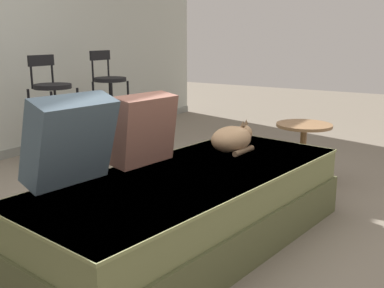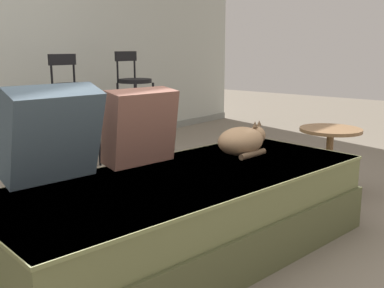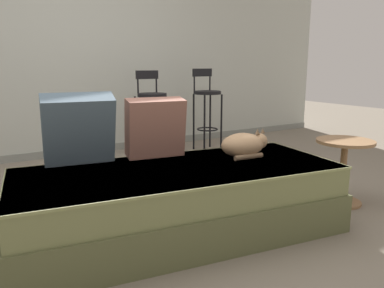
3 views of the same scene
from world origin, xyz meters
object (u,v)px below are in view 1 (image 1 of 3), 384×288
Objects in this scene: side_table at (303,146)px; throw_pillow_corner at (70,140)px; bar_stool_by_doorway at (110,91)px; throw_pillow_middle at (144,129)px; bar_stool_near_window at (53,102)px; couch at (193,208)px; cat at (233,139)px.

throw_pillow_corner is at bearing 162.44° from side_table.
bar_stool_by_doorway is 2.02× the size of side_table.
bar_stool_by_doorway is at bearing 86.10° from side_table.
bar_stool_near_window reaches higher than throw_pillow_middle.
couch is 4.20× the size of side_table.
throw_pillow_middle is 0.42× the size of bar_stool_near_window.
bar_stool_by_doorway reaches higher than bar_stool_near_window.
bar_stool_near_window is 0.98× the size of bar_stool_by_doorway.
bar_stool_by_doorway reaches higher than cat.
bar_stool_near_window is (1.27, 1.59, -0.08)m from throw_pillow_corner.
couch is at bearing 172.20° from side_table.
cat is at bearing -96.03° from bar_stool_near_window.
bar_stool_near_window is at bearing 51.37° from throw_pillow_corner.
throw_pillow_corner is 2.03m from bar_stool_near_window.
bar_stool_by_doorway reaches higher than throw_pillow_corner.
throw_pillow_middle is at bearing -132.72° from bar_stool_by_doorway.
throw_pillow_corner is 0.47× the size of bar_stool_near_window.
side_table is at bearing -73.96° from bar_stool_near_window.
bar_stool_by_doorway is (1.52, 2.00, 0.40)m from couch.
cat is at bearing -30.29° from throw_pillow_middle.
throw_pillow_middle is 1.82m from bar_stool_near_window.
couch is 0.55m from throw_pillow_middle.
cat reaches higher than couch.
cat is 0.89m from side_table.
cat is at bearing -116.53° from bar_stool_by_doorway.
throw_pillow_corner is 0.46× the size of bar_stool_by_doorway.
cat is (0.54, 0.02, 0.31)m from couch.
side_table is at bearing -7.80° from couch.
bar_stool_near_window reaches higher than side_table.
side_table is (1.38, -0.19, 0.11)m from couch.
throw_pillow_corner is (-0.52, 0.41, 0.46)m from couch.
bar_stool_near_window is at bearing 83.97° from cat.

